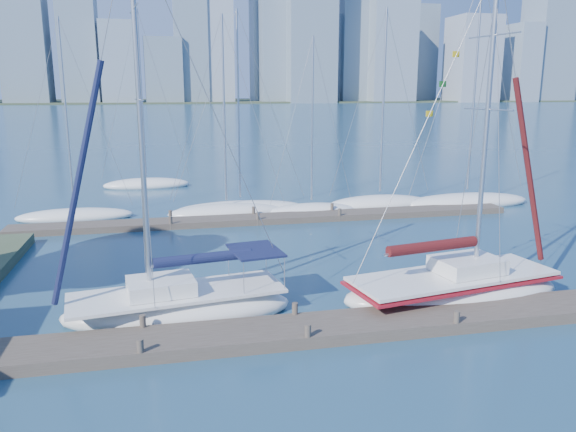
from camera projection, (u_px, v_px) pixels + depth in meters
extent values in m
plane|color=navy|center=(301.00, 336.00, 18.23)|extent=(700.00, 700.00, 0.00)
cube|color=#433A31|center=(301.00, 331.00, 18.19)|extent=(26.00, 2.00, 0.40)
cube|color=#433A31|center=(272.00, 218.00, 33.85)|extent=(30.00, 1.80, 0.36)
cube|color=#38472D|center=(173.00, 102.00, 323.27)|extent=(800.00, 100.00, 1.50)
ellipsoid|color=white|center=(178.00, 310.00, 19.75)|extent=(8.25, 3.74, 1.40)
cube|color=white|center=(178.00, 293.00, 19.61)|extent=(7.64, 3.44, 0.11)
cube|color=white|center=(161.00, 286.00, 19.35)|extent=(2.46, 2.00, 0.51)
cylinder|color=silver|center=(140.00, 119.00, 17.95)|extent=(0.17, 0.17, 11.96)
cylinder|color=silver|center=(203.00, 261.00, 19.69)|extent=(3.74, 0.64, 0.09)
cylinder|color=#0F1133|center=(203.00, 258.00, 19.67)|extent=(3.49, 0.87, 0.37)
cube|color=#0F1133|center=(255.00, 250.00, 20.30)|extent=(1.98, 2.44, 0.07)
ellipsoid|color=white|center=(452.00, 293.00, 21.34)|extent=(8.99, 4.28, 1.52)
cube|color=white|center=(453.00, 276.00, 21.18)|extent=(8.33, 3.95, 0.12)
cube|color=white|center=(467.00, 265.00, 21.32)|extent=(2.71, 2.23, 0.56)
cylinder|color=silver|center=(487.00, 125.00, 20.30)|extent=(0.18, 0.18, 11.11)
cylinder|color=silver|center=(432.00, 249.00, 20.54)|extent=(4.05, 0.81, 0.10)
cylinder|color=#470F11|center=(433.00, 246.00, 20.52)|extent=(3.78, 1.05, 0.40)
cube|color=maroon|center=(453.00, 280.00, 21.22)|extent=(8.53, 4.09, 0.10)
ellipsoid|color=white|center=(75.00, 216.00, 34.43)|extent=(7.10, 2.53, 0.98)
cylinder|color=silver|center=(66.00, 114.00, 33.05)|extent=(0.11, 0.11, 10.94)
ellipsoid|color=white|center=(227.00, 212.00, 35.37)|extent=(7.66, 4.45, 1.12)
cylinder|color=silver|center=(224.00, 110.00, 33.95)|extent=(0.12, 0.12, 11.09)
ellipsoid|color=white|center=(240.00, 209.00, 36.31)|extent=(8.48, 2.28, 1.10)
cylinder|color=silver|center=(238.00, 106.00, 34.85)|extent=(0.12, 0.12, 11.51)
ellipsoid|color=white|center=(312.00, 211.00, 35.99)|extent=(6.03, 3.14, 0.98)
cylinder|color=silver|center=(312.00, 120.00, 34.71)|extent=(0.11, 0.11, 10.02)
ellipsoid|color=white|center=(380.00, 204.00, 37.81)|extent=(7.35, 2.93, 1.22)
cylinder|color=silver|center=(383.00, 103.00, 36.31)|extent=(0.13, 0.13, 11.65)
ellipsoid|color=white|center=(466.00, 202.00, 38.40)|extent=(9.34, 3.66, 1.26)
cylinder|color=silver|center=(475.00, 84.00, 36.63)|extent=(0.14, 0.14, 13.99)
ellipsoid|color=white|center=(147.00, 185.00, 45.47)|extent=(7.03, 2.90, 1.12)
cylinder|color=silver|center=(142.00, 94.00, 43.86)|extent=(0.12, 0.12, 12.74)
cube|color=slate|center=(25.00, 44.00, 271.75)|extent=(21.19, 17.63, 56.80)
cube|color=#919CAF|center=(81.00, 69.00, 299.59)|extent=(15.49, 17.61, 35.14)
cube|color=gray|center=(119.00, 63.00, 280.10)|extent=(16.49, 19.81, 39.88)
cube|color=slate|center=(164.00, 71.00, 287.00)|extent=(18.84, 16.86, 32.68)
cube|color=#919CAF|center=(212.00, 21.00, 289.25)|extent=(20.54, 14.99, 83.00)
cube|color=gray|center=(266.00, 27.00, 310.17)|extent=(15.92, 17.46, 81.10)
cube|color=slate|center=(311.00, 19.00, 288.67)|extent=(24.70, 18.95, 84.97)
cube|color=#919CAF|center=(339.00, 60.00, 312.62)|extent=(15.84, 17.11, 46.22)
cube|color=gray|center=(390.00, 52.00, 302.33)|extent=(24.14, 18.80, 53.71)
cube|color=slate|center=(420.00, 54.00, 337.04)|extent=(14.80, 17.52, 55.25)
cube|color=#919CAF|center=(472.00, 60.00, 312.37)|extent=(23.36, 23.94, 46.22)
cube|color=gray|center=(520.00, 63.00, 319.06)|extent=(13.35, 21.38, 42.80)
cube|color=slate|center=(550.00, 30.00, 321.87)|extent=(23.47, 23.60, 80.09)
cube|color=#919CAF|center=(569.00, 32.00, 345.60)|extent=(15.70, 17.08, 82.78)
cube|color=slate|center=(189.00, 1.00, 285.31)|extent=(16.82, 18.00, 102.05)
cube|color=slate|center=(357.00, 19.00, 305.08)|extent=(19.72, 18.00, 89.09)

